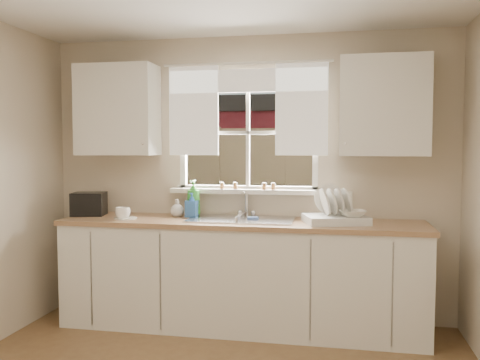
% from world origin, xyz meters
% --- Properties ---
extents(room_walls, '(3.62, 4.02, 2.50)m').
position_xyz_m(room_walls, '(0.00, -0.07, 1.24)').
color(room_walls, beige).
rests_on(room_walls, ground).
extents(window, '(1.38, 0.16, 1.06)m').
position_xyz_m(window, '(0.00, 2.00, 1.49)').
color(window, white).
rests_on(window, room_walls).
extents(curtains, '(1.50, 0.03, 0.81)m').
position_xyz_m(curtains, '(0.00, 1.95, 1.93)').
color(curtains, white).
rests_on(curtains, room_walls).
extents(base_cabinets, '(3.00, 0.62, 0.87)m').
position_xyz_m(base_cabinets, '(0.00, 1.68, 0.43)').
color(base_cabinets, silver).
rests_on(base_cabinets, ground).
extents(countertop, '(3.04, 0.65, 0.04)m').
position_xyz_m(countertop, '(0.00, 1.68, 0.89)').
color(countertop, '#9A724D').
rests_on(countertop, base_cabinets).
extents(upper_cabinet_left, '(0.70, 0.33, 0.80)m').
position_xyz_m(upper_cabinet_left, '(-1.15, 1.82, 1.85)').
color(upper_cabinet_left, silver).
rests_on(upper_cabinet_left, room_walls).
extents(upper_cabinet_right, '(0.70, 0.33, 0.80)m').
position_xyz_m(upper_cabinet_right, '(1.15, 1.82, 1.85)').
color(upper_cabinet_right, silver).
rests_on(upper_cabinet_right, room_walls).
extents(wall_outlet, '(0.08, 0.01, 0.12)m').
position_xyz_m(wall_outlet, '(0.88, 1.99, 1.08)').
color(wall_outlet, beige).
rests_on(wall_outlet, room_walls).
extents(sill_jars, '(0.50, 0.04, 0.06)m').
position_xyz_m(sill_jars, '(0.02, 1.94, 1.18)').
color(sill_jars, brown).
rests_on(sill_jars, window).
extents(backyard, '(20.00, 10.00, 6.13)m').
position_xyz_m(backyard, '(0.58, 8.42, 3.46)').
color(backyard, '#335421').
rests_on(backyard, ground).
extents(sink, '(0.88, 0.52, 0.40)m').
position_xyz_m(sink, '(0.00, 1.71, 0.84)').
color(sink, '#B7B7BC').
rests_on(sink, countertop).
extents(dish_rack, '(0.56, 0.48, 0.31)m').
position_xyz_m(dish_rack, '(0.78, 1.67, 0.98)').
color(dish_rack, silver).
rests_on(dish_rack, countertop).
extents(bowl, '(0.25, 0.25, 0.05)m').
position_xyz_m(bowl, '(0.91, 1.62, 1.00)').
color(bowl, white).
rests_on(bowl, dish_rack).
extents(soap_bottle_a, '(0.15, 0.15, 0.32)m').
position_xyz_m(soap_bottle_a, '(-0.46, 1.86, 1.07)').
color(soap_bottle_a, green).
rests_on(soap_bottle_a, countertop).
extents(soap_bottle_b, '(0.10, 0.11, 0.22)m').
position_xyz_m(soap_bottle_b, '(-0.46, 1.80, 1.02)').
color(soap_bottle_b, '#2E63AF').
rests_on(soap_bottle_b, countertop).
extents(soap_bottle_c, '(0.15, 0.15, 0.15)m').
position_xyz_m(soap_bottle_c, '(-0.59, 1.80, 0.99)').
color(soap_bottle_c, beige).
rests_on(soap_bottle_c, countertop).
extents(saucer, '(0.19, 0.19, 0.01)m').
position_xyz_m(saucer, '(-0.98, 1.57, 0.92)').
color(saucer, white).
rests_on(saucer, countertop).
extents(cup, '(0.14, 0.14, 0.10)m').
position_xyz_m(cup, '(-1.00, 1.56, 0.96)').
color(cup, white).
rests_on(cup, countertop).
extents(black_appliance, '(0.33, 0.30, 0.20)m').
position_xyz_m(black_appliance, '(-1.40, 1.74, 1.01)').
color(black_appliance, black).
rests_on(black_appliance, countertop).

